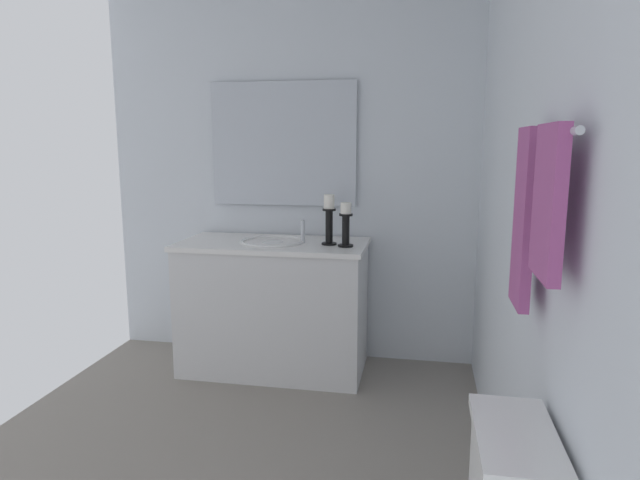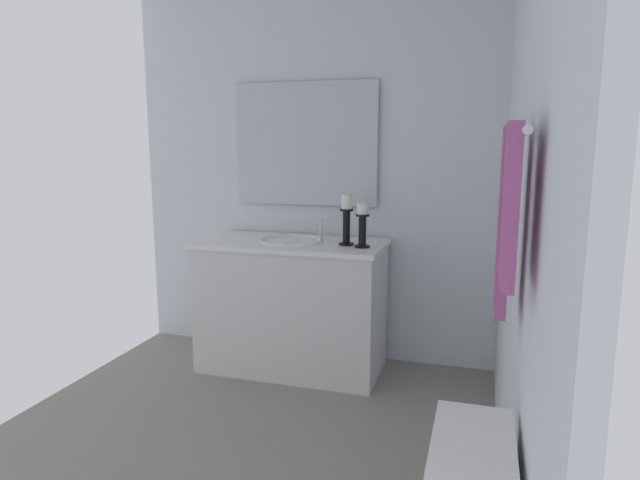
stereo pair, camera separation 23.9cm
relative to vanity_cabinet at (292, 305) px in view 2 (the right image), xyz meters
name	(u,v)px [view 2 (the right image)]	position (x,y,z in m)	size (l,w,h in m)	color
floor	(222,460)	(1.08, 0.04, -0.42)	(2.81, 2.46, 0.02)	gray
wall_back	(523,201)	(1.08, 1.27, 0.81)	(2.81, 0.04, 2.45)	silver
wall_left	(313,174)	(-0.33, 0.04, 0.81)	(0.04, 2.46, 2.45)	silver
vanity_cabinet	(292,305)	(0.00, 0.00, 0.00)	(0.58, 1.17, 0.83)	silver
sink_basin	(292,247)	(0.00, 0.00, 0.37)	(0.40, 0.40, 0.24)	white
mirror	(305,144)	(-0.28, 0.00, 1.01)	(0.02, 0.96, 0.79)	silver
candle_holder_tall	(362,224)	(0.07, 0.46, 0.55)	(0.09, 0.09, 0.26)	black
candle_holder_short	(347,218)	(0.02, 0.36, 0.57)	(0.09, 0.09, 0.30)	black
towel_bar	(519,133)	(1.72, 1.21, 1.04)	(0.02, 0.02, 0.60)	silver
towel_near_vanity	(504,221)	(1.57, 1.19, 0.80)	(0.19, 0.03, 0.52)	#A54C8C
towel_center	(510,204)	(1.87, 1.19, 0.88)	(0.22, 0.03, 0.36)	#A54C8C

